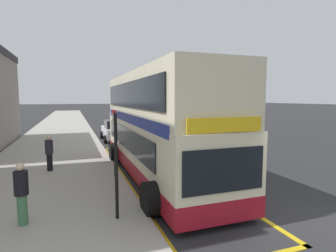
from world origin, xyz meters
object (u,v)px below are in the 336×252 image
at_px(parked_car_maroon_far, 120,112).
at_px(pedestrian_further_back, 49,152).
at_px(bus_stop_sign, 116,156).
at_px(parked_car_white_ahead, 115,130).
at_px(parked_car_silver_across, 146,115).
at_px(double_decker_bus, 157,128).
at_px(pedestrian_waiting_near_sign, 21,191).

relative_size(parked_car_maroon_far, pedestrian_further_back, 2.67).
distance_m(parked_car_maroon_far, pedestrian_further_back, 40.18).
bearing_deg(bus_stop_sign, parked_car_white_ahead, 81.49).
height_order(parked_car_silver_across, pedestrian_further_back, pedestrian_further_back).
bearing_deg(double_decker_bus, pedestrian_waiting_near_sign, -142.25).
xyz_separation_m(parked_car_white_ahead, pedestrian_waiting_near_sign, (-4.48, -14.01, 0.21)).
bearing_deg(parked_car_silver_across, pedestrian_waiting_near_sign, -107.92).
xyz_separation_m(parked_car_maroon_far, parked_car_white_ahead, (-5.53, -30.31, 0.00)).
distance_m(parked_car_maroon_far, parked_car_white_ahead, 30.81).
bearing_deg(parked_car_silver_across, double_decker_bus, -101.62).
relative_size(parked_car_maroon_far, parked_car_silver_across, 1.00).
bearing_deg(parked_car_white_ahead, double_decker_bus, -91.42).
height_order(bus_stop_sign, parked_car_maroon_far, bus_stop_sign).
bearing_deg(parked_car_maroon_far, parked_car_white_ahead, -99.12).
xyz_separation_m(bus_stop_sign, parked_car_silver_across, (9.40, 31.88, -1.02)).
relative_size(double_decker_bus, pedestrian_further_back, 7.07).
xyz_separation_m(parked_car_maroon_far, pedestrian_waiting_near_sign, (-10.01, -44.32, 0.21)).
relative_size(double_decker_bus, parked_car_maroon_far, 2.65).
xyz_separation_m(parked_car_silver_across, pedestrian_further_back, (-11.47, -26.16, 0.19)).
height_order(parked_car_white_ahead, parked_car_silver_across, same).
distance_m(bus_stop_sign, pedestrian_waiting_near_sign, 2.50).
relative_size(double_decker_bus, bus_stop_sign, 3.83).
distance_m(bus_stop_sign, parked_car_maroon_far, 45.36).
relative_size(pedestrian_waiting_near_sign, pedestrian_further_back, 1.02).
bearing_deg(double_decker_bus, parked_car_white_ahead, 91.34).
xyz_separation_m(double_decker_bus, bus_stop_sign, (-2.39, -4.03, -0.24)).
xyz_separation_m(bus_stop_sign, parked_car_white_ahead, (2.15, 14.38, -1.02)).
distance_m(parked_car_silver_across, pedestrian_waiting_near_sign, 33.62).
relative_size(double_decker_bus, parked_car_silver_across, 2.65).
bearing_deg(parked_car_maroon_far, double_decker_bus, -96.19).
distance_m(bus_stop_sign, pedestrian_further_back, 6.14).
bearing_deg(bus_stop_sign, pedestrian_waiting_near_sign, 170.82).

